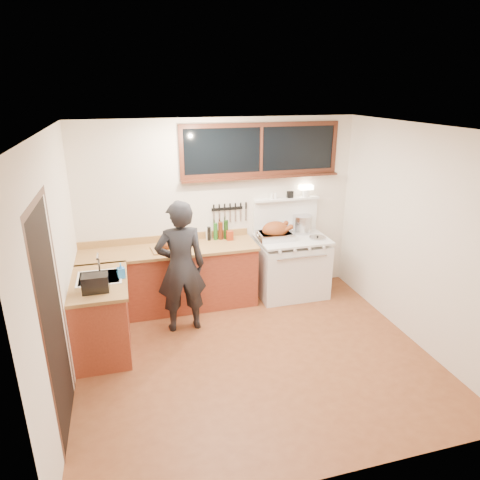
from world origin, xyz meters
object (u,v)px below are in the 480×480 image
object	(u,v)px
man	(181,267)
cutting_board	(167,246)
roast_turkey	(276,232)
vintage_stove	(291,265)

from	to	relation	value
man	cutting_board	world-z (taller)	man
man	cutting_board	xyz separation A→B (m)	(-0.11, 0.55, 0.09)
man	cutting_board	size ratio (longest dim) A/B	3.96
man	cutting_board	distance (m)	0.57
man	roast_turkey	bearing A→B (deg)	21.75
cutting_board	roast_turkey	xyz separation A→B (m)	(1.57, 0.03, 0.05)
vintage_stove	man	xyz separation A→B (m)	(-1.72, -0.56, 0.39)
roast_turkey	cutting_board	bearing A→B (deg)	-179.03
vintage_stove	roast_turkey	bearing A→B (deg)	174.94
cutting_board	vintage_stove	bearing A→B (deg)	0.12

